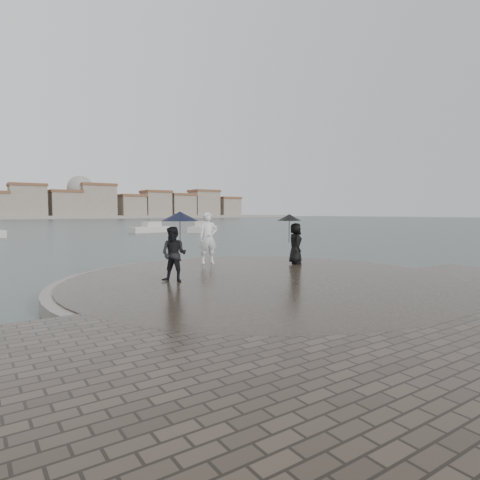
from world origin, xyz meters
TOP-DOWN VIEW (x-y plane):
  - ground at (0.00, 0.00)m, footprint 400.00×400.00m
  - kerb_ring at (0.00, 3.50)m, footprint 12.50×12.50m
  - quay_tip at (0.00, 3.50)m, footprint 11.90×11.90m
  - statue at (0.28, 7.45)m, footprint 0.85×0.68m
  - visitor_left at (-2.55, 4.38)m, footprint 1.29×1.15m
  - visitor_right at (2.99, 5.45)m, footprint 1.15×1.05m
  - boats at (6.93, 38.49)m, footprint 26.46×7.96m

SIDE VIEW (x-z plane):
  - ground at x=0.00m, z-range 0.00..0.00m
  - kerb_ring at x=0.00m, z-range 0.00..0.32m
  - quay_tip at x=0.00m, z-range 0.00..0.36m
  - boats at x=6.93m, z-range -0.37..1.13m
  - statue at x=0.28m, z-range 0.36..2.38m
  - visitor_right at x=2.99m, z-range 0.47..2.42m
  - visitor_left at x=-2.55m, z-range 0.49..2.53m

